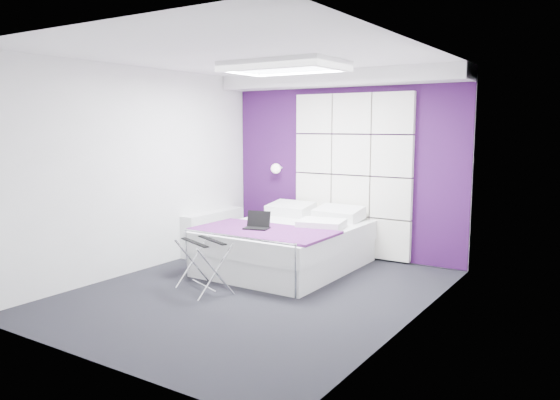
% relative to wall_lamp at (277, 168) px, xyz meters
% --- Properties ---
extents(floor, '(4.40, 4.40, 0.00)m').
position_rel_wall_lamp_xyz_m(floor, '(1.05, -2.06, -1.22)').
color(floor, black).
rests_on(floor, ground).
extents(ceiling, '(4.40, 4.40, 0.00)m').
position_rel_wall_lamp_xyz_m(ceiling, '(1.05, -2.06, 1.38)').
color(ceiling, white).
rests_on(ceiling, wall_back).
extents(wall_back, '(3.60, 0.00, 3.60)m').
position_rel_wall_lamp_xyz_m(wall_back, '(1.05, 0.14, 0.08)').
color(wall_back, silver).
rests_on(wall_back, floor).
extents(wall_left, '(0.00, 4.40, 4.40)m').
position_rel_wall_lamp_xyz_m(wall_left, '(-0.75, -2.06, 0.08)').
color(wall_left, silver).
rests_on(wall_left, floor).
extents(wall_right, '(0.00, 4.40, 4.40)m').
position_rel_wall_lamp_xyz_m(wall_right, '(2.85, -2.06, 0.08)').
color(wall_right, silver).
rests_on(wall_right, floor).
extents(accent_wall, '(3.58, 0.02, 2.58)m').
position_rel_wall_lamp_xyz_m(accent_wall, '(1.05, 0.13, 0.08)').
color(accent_wall, '#381045').
rests_on(accent_wall, wall_back).
extents(soffit, '(3.58, 0.50, 0.20)m').
position_rel_wall_lamp_xyz_m(soffit, '(1.05, -0.11, 1.28)').
color(soffit, white).
rests_on(soffit, wall_back).
extents(headboard, '(1.80, 0.08, 2.30)m').
position_rel_wall_lamp_xyz_m(headboard, '(1.20, 0.08, -0.05)').
color(headboard, white).
rests_on(headboard, wall_back).
extents(skylight, '(1.36, 0.86, 0.12)m').
position_rel_wall_lamp_xyz_m(skylight, '(1.05, -1.46, 1.33)').
color(skylight, white).
rests_on(skylight, ceiling).
extents(wall_lamp, '(0.15, 0.15, 0.15)m').
position_rel_wall_lamp_xyz_m(wall_lamp, '(0.00, 0.00, 0.00)').
color(wall_lamp, white).
rests_on(wall_lamp, wall_back).
extents(radiator, '(0.22, 1.20, 0.60)m').
position_rel_wall_lamp_xyz_m(radiator, '(-0.64, -0.76, -0.92)').
color(radiator, white).
rests_on(radiator, floor).
extents(bed, '(1.74, 2.10, 0.74)m').
position_rel_wall_lamp_xyz_m(bed, '(0.78, -0.97, -0.91)').
color(bed, white).
rests_on(bed, floor).
extents(nightstand, '(0.45, 0.35, 0.05)m').
position_rel_wall_lamp_xyz_m(nightstand, '(0.22, -0.04, -0.67)').
color(nightstand, white).
rests_on(nightstand, wall_back).
extents(luggage_rack, '(0.59, 0.44, 0.58)m').
position_rel_wall_lamp_xyz_m(luggage_rack, '(0.55, -2.35, -0.93)').
color(luggage_rack, silver).
rests_on(luggage_rack, floor).
extents(laptop, '(0.30, 0.21, 0.22)m').
position_rel_wall_lamp_xyz_m(laptop, '(0.67, -1.46, -0.57)').
color(laptop, black).
rests_on(laptop, bed).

